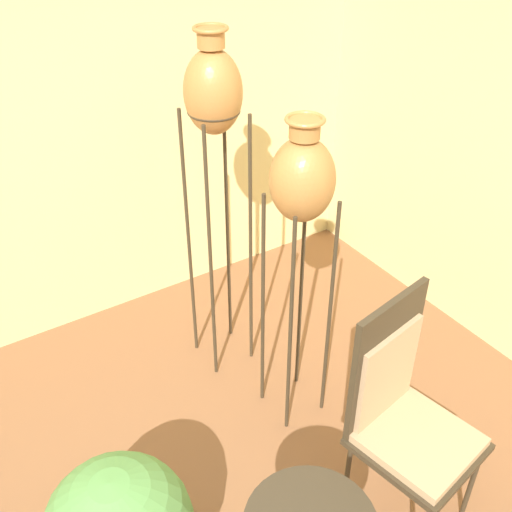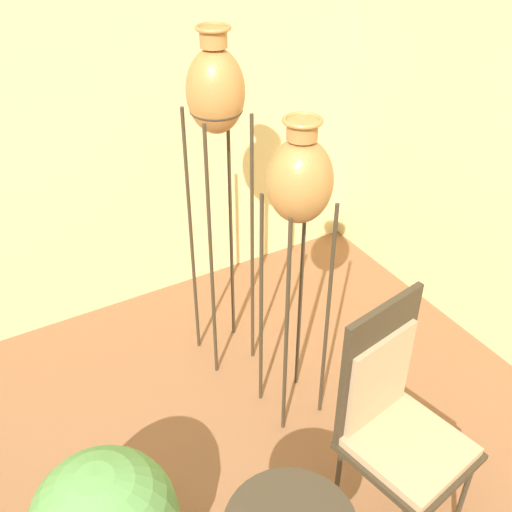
{
  "view_description": "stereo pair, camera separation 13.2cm",
  "coord_description": "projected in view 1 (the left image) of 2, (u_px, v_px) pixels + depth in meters",
  "views": [
    {
      "loc": [
        -0.62,
        -1.08,
        2.64
      ],
      "look_at": [
        0.78,
        1.09,
        0.88
      ],
      "focal_mm": 42.0,
      "sensor_mm": 36.0,
      "label": 1
    },
    {
      "loc": [
        -0.51,
        -1.15,
        2.64
      ],
      "look_at": [
        0.78,
        1.09,
        0.88
      ],
      "focal_mm": 42.0,
      "sensor_mm": 36.0,
      "label": 2
    }
  ],
  "objects": [
    {
      "name": "vase_stand_tall",
      "position": [
        213.0,
        102.0,
        2.88
      ],
      "size": [
        0.29,
        0.29,
        1.98
      ],
      "color": "#382D1E",
      "rests_on": "ground_plane"
    },
    {
      "name": "chair",
      "position": [
        403.0,
        409.0,
        2.58
      ],
      "size": [
        0.55,
        0.56,
        1.16
      ],
      "rotation": [
        0.0,
        0.0,
        0.18
      ],
      "color": "#382D1E",
      "rests_on": "ground_plane"
    },
    {
      "name": "vase_stand_medium",
      "position": [
        302.0,
        186.0,
        2.66
      ],
      "size": [
        0.3,
        0.3,
        1.72
      ],
      "color": "#382D1E",
      "rests_on": "ground_plane"
    },
    {
      "name": "wall_back",
      "position": [
        27.0,
        131.0,
        3.29
      ],
      "size": [
        8.37,
        0.06,
        2.7
      ],
      "color": "beige",
      "rests_on": "ground_plane"
    }
  ]
}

